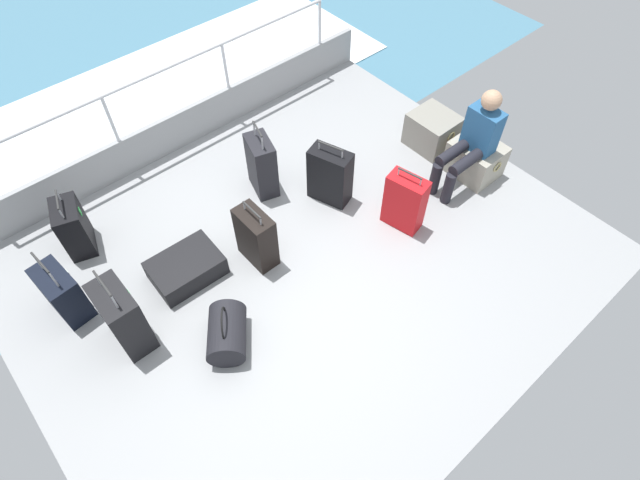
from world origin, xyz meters
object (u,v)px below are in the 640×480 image
(passenger_seated, at_px, (473,140))
(cargo_crate_1, at_px, (475,159))
(suitcase_4, at_px, (262,166))
(suitcase_7, at_px, (123,317))
(suitcase_5, at_px, (63,293))
(duffel_bag, at_px, (227,333))
(suitcase_0, at_px, (186,268))
(suitcase_1, at_px, (330,176))
(suitcase_6, at_px, (256,238))
(suitcase_3, at_px, (405,202))
(suitcase_2, at_px, (74,228))
(cargo_crate_0, at_px, (432,131))

(passenger_seated, bearing_deg, cargo_crate_1, 90.00)
(suitcase_4, height_order, suitcase_7, suitcase_7)
(suitcase_4, xyz_separation_m, suitcase_5, (0.06, -2.21, -0.07))
(duffel_bag, bearing_deg, suitcase_0, 172.32)
(cargo_crate_1, height_order, suitcase_7, suitcase_7)
(cargo_crate_1, bearing_deg, duffel_bag, -90.91)
(suitcase_7, bearing_deg, duffel_bag, 45.46)
(suitcase_1, distance_m, suitcase_5, 2.70)
(suitcase_4, distance_m, suitcase_6, 0.93)
(suitcase_0, height_order, suitcase_3, suitcase_3)
(suitcase_1, distance_m, suitcase_6, 1.05)
(suitcase_1, height_order, duffel_bag, suitcase_1)
(suitcase_0, distance_m, suitcase_6, 0.71)
(passenger_seated, height_order, suitcase_2, passenger_seated)
(suitcase_1, bearing_deg, suitcase_5, -100.67)
(suitcase_4, distance_m, suitcase_7, 2.05)
(suitcase_1, xyz_separation_m, suitcase_6, (0.14, -1.04, -0.01))
(cargo_crate_0, height_order, suitcase_2, suitcase_2)
(suitcase_3, bearing_deg, suitcase_6, -114.04)
(suitcase_0, distance_m, suitcase_2, 1.15)
(cargo_crate_0, distance_m, suitcase_1, 1.44)
(suitcase_4, bearing_deg, passenger_seated, 52.15)
(cargo_crate_0, distance_m, suitcase_6, 2.47)
(suitcase_4, relative_size, suitcase_6, 1.17)
(suitcase_0, relative_size, suitcase_3, 0.92)
(cargo_crate_1, xyz_separation_m, suitcase_2, (-1.86, -3.69, 0.08))
(cargo_crate_0, distance_m, suitcase_4, 2.00)
(suitcase_0, distance_m, suitcase_5, 1.06)
(suitcase_3, bearing_deg, cargo_crate_0, 118.33)
(suitcase_1, bearing_deg, suitcase_4, -141.62)
(passenger_seated, distance_m, suitcase_4, 2.16)
(suitcase_2, height_order, suitcase_6, suitcase_6)
(cargo_crate_1, bearing_deg, suitcase_5, -107.08)
(suitcase_1, height_order, suitcase_4, suitcase_4)
(suitcase_2, height_order, suitcase_5, suitcase_5)
(suitcase_1, xyz_separation_m, suitcase_5, (-0.50, -2.65, -0.06))
(suitcase_2, distance_m, suitcase_6, 1.75)
(suitcase_5, distance_m, suitcase_6, 1.73)
(suitcase_3, xyz_separation_m, duffel_bag, (-0.04, -2.09, -0.15))
(cargo_crate_1, distance_m, suitcase_3, 1.13)
(suitcase_3, distance_m, suitcase_7, 2.76)
(suitcase_6, bearing_deg, cargo_crate_1, 76.12)
(cargo_crate_0, height_order, suitcase_0, cargo_crate_0)
(cargo_crate_1, relative_size, suitcase_7, 0.65)
(cargo_crate_1, xyz_separation_m, duffel_bag, (-0.05, -3.22, -0.03))
(cargo_crate_1, xyz_separation_m, suitcase_1, (-0.76, -1.43, 0.12))
(cargo_crate_1, bearing_deg, suitcase_1, -117.83)
(cargo_crate_1, bearing_deg, suitcase_2, -116.73)
(suitcase_0, relative_size, suitcase_5, 0.91)
(suitcase_2, relative_size, suitcase_3, 0.95)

